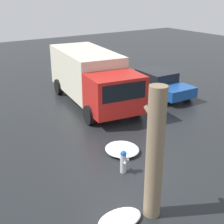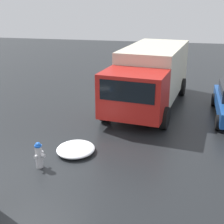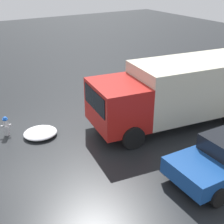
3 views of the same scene
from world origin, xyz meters
name	(u,v)px [view 2 (image 2 of 3)]	position (x,y,z in m)	size (l,w,h in m)	color
ground_plane	(40,167)	(0.00, 0.00, 0.00)	(60.00, 60.00, 0.00)	black
fire_hydrant	(39,155)	(0.00, 0.00, 0.43)	(0.42, 0.32, 0.84)	#B7B7BC
delivery_truck	(151,74)	(6.72, -2.67, 1.50)	(7.52, 3.53, 2.72)	red
snow_pile_by_hydrant	(76,149)	(1.15, -0.77, 0.13)	(1.37, 1.28, 0.26)	white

